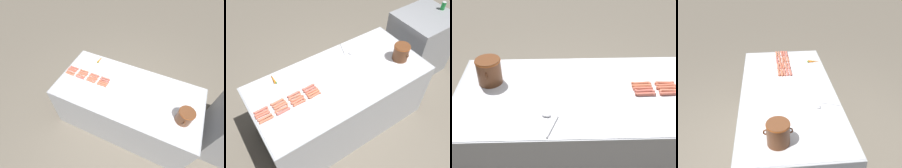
% 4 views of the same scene
% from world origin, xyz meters
% --- Properties ---
extents(ground_plane, '(20.00, 20.00, 0.00)m').
position_xyz_m(ground_plane, '(0.00, 0.00, 0.00)').
color(ground_plane, '#756B5B').
extents(griddle_counter, '(1.08, 2.23, 0.92)m').
position_xyz_m(griddle_counter, '(0.00, 0.00, 0.46)').
color(griddle_counter, '#ADAFB5').
rests_on(griddle_counter, ground_plane).
extents(hot_dog_0, '(0.03, 0.17, 0.03)m').
position_xyz_m(hot_dog_0, '(-0.07, -1.00, 0.93)').
color(hot_dog_0, '#CD6553').
rests_on(hot_dog_0, griddle_counter).
extents(hot_dog_1, '(0.04, 0.17, 0.03)m').
position_xyz_m(hot_dog_1, '(-0.07, -0.80, 0.93)').
color(hot_dog_1, '#D26F4F').
rests_on(hot_dog_1, griddle_counter).
extents(hot_dog_2, '(0.03, 0.17, 0.03)m').
position_xyz_m(hot_dog_2, '(-0.07, -0.60, 0.93)').
color(hot_dog_2, '#D86854').
rests_on(hot_dog_2, griddle_counter).
extents(hot_dog_3, '(0.03, 0.17, 0.03)m').
position_xyz_m(hot_dog_3, '(-0.07, -0.41, 0.93)').
color(hot_dog_3, '#CE6754').
rests_on(hot_dog_3, griddle_counter).
extents(hot_dog_4, '(0.03, 0.17, 0.03)m').
position_xyz_m(hot_dog_4, '(-0.03, -1.00, 0.93)').
color(hot_dog_4, '#D86852').
rests_on(hot_dog_4, griddle_counter).
extents(hot_dog_5, '(0.03, 0.17, 0.03)m').
position_xyz_m(hot_dog_5, '(-0.03, -0.80, 0.93)').
color(hot_dog_5, '#CC6D50').
rests_on(hot_dog_5, griddle_counter).
extents(hot_dog_6, '(0.04, 0.17, 0.03)m').
position_xyz_m(hot_dog_6, '(-0.03, -0.61, 0.93)').
color(hot_dog_6, '#CA6F53').
rests_on(hot_dog_6, griddle_counter).
extents(hot_dog_7, '(0.04, 0.17, 0.03)m').
position_xyz_m(hot_dog_7, '(-0.03, -0.41, 0.93)').
color(hot_dog_7, '#CA6555').
rests_on(hot_dog_7, griddle_counter).
extents(hot_dog_8, '(0.03, 0.17, 0.03)m').
position_xyz_m(hot_dog_8, '(0.00, -1.00, 0.93)').
color(hot_dog_8, '#D2674E').
rests_on(hot_dog_8, griddle_counter).
extents(hot_dog_9, '(0.03, 0.17, 0.03)m').
position_xyz_m(hot_dog_9, '(0.00, -0.79, 0.93)').
color(hot_dog_9, '#D06F50').
rests_on(hot_dog_9, griddle_counter).
extents(hot_dog_10, '(0.03, 0.17, 0.03)m').
position_xyz_m(hot_dog_10, '(0.01, -0.60, 0.93)').
color(hot_dog_10, '#D3694D').
rests_on(hot_dog_10, griddle_counter).
extents(hot_dog_11, '(0.03, 0.17, 0.03)m').
position_xyz_m(hot_dog_11, '(0.01, -0.40, 0.93)').
color(hot_dog_11, '#D2674E').
rests_on(hot_dog_11, griddle_counter).
extents(hot_dog_12, '(0.03, 0.17, 0.03)m').
position_xyz_m(hot_dog_12, '(0.04, -1.00, 0.93)').
color(hot_dog_12, '#C97052').
rests_on(hot_dog_12, griddle_counter).
extents(hot_dog_13, '(0.04, 0.17, 0.03)m').
position_xyz_m(hot_dog_13, '(0.04, -0.80, 0.93)').
color(hot_dog_13, '#D57050').
rests_on(hot_dog_13, griddle_counter).
extents(hot_dog_14, '(0.04, 0.17, 0.03)m').
position_xyz_m(hot_dog_14, '(0.04, -0.61, 0.93)').
color(hot_dog_14, '#D46B4F').
rests_on(hot_dog_14, griddle_counter).
extents(hot_dog_15, '(0.03, 0.17, 0.03)m').
position_xyz_m(hot_dog_15, '(0.04, -0.40, 0.93)').
color(hot_dog_15, '#D7714D').
rests_on(hot_dog_15, griddle_counter).
extents(hot_dog_16, '(0.03, 0.17, 0.03)m').
position_xyz_m(hot_dog_16, '(0.08, -0.99, 0.93)').
color(hot_dog_16, '#D6704F').
rests_on(hot_dog_16, griddle_counter).
extents(hot_dog_17, '(0.03, 0.17, 0.03)m').
position_xyz_m(hot_dog_17, '(0.08, -0.80, 0.93)').
color(hot_dog_17, '#CE6356').
rests_on(hot_dog_17, griddle_counter).
extents(hot_dog_18, '(0.04, 0.17, 0.03)m').
position_xyz_m(hot_dog_18, '(0.08, -0.60, 0.93)').
color(hot_dog_18, '#D76A4D').
rests_on(hot_dog_18, griddle_counter).
extents(hot_dog_19, '(0.04, 0.17, 0.03)m').
position_xyz_m(hot_dog_19, '(0.08, -0.41, 0.93)').
color(hot_dog_19, '#CC6B4D').
rests_on(hot_dog_19, griddle_counter).
extents(bean_pot, '(0.26, 0.21, 0.22)m').
position_xyz_m(bean_pot, '(0.16, 0.84, 1.04)').
color(bean_pot, brown).
rests_on(bean_pot, griddle_counter).
extents(serving_spoon, '(0.27, 0.13, 0.02)m').
position_xyz_m(serving_spoon, '(-0.33, 0.35, 0.92)').
color(serving_spoon, '#B7B7BC').
rests_on(serving_spoon, griddle_counter).
extents(carrot, '(0.18, 0.04, 0.03)m').
position_xyz_m(carrot, '(-0.42, -0.70, 0.93)').
color(carrot, orange).
rests_on(carrot, griddle_counter).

